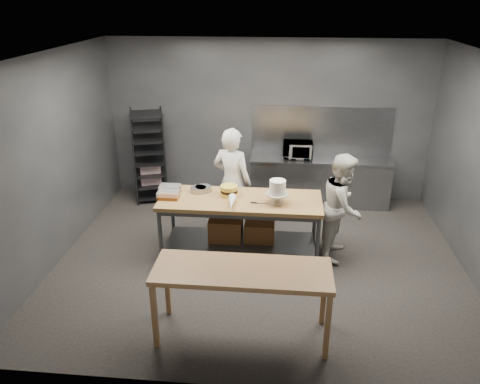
% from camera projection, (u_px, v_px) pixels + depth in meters
% --- Properties ---
extents(ground, '(6.00, 6.00, 0.00)m').
position_uv_depth(ground, '(259.00, 260.00, 7.08)').
color(ground, black).
rests_on(ground, ground).
extents(back_wall, '(6.00, 0.04, 3.00)m').
position_uv_depth(back_wall, '(268.00, 121.00, 8.78)').
color(back_wall, '#4C4F54').
rests_on(back_wall, ground).
extents(work_table, '(2.40, 0.90, 0.92)m').
position_uv_depth(work_table, '(240.00, 219.00, 7.07)').
color(work_table, olive).
rests_on(work_table, ground).
extents(near_counter, '(2.00, 0.70, 0.90)m').
position_uv_depth(near_counter, '(242.00, 276.00, 5.23)').
color(near_counter, brown).
rests_on(near_counter, ground).
extents(back_counter, '(2.60, 0.60, 0.90)m').
position_uv_depth(back_counter, '(319.00, 181.00, 8.81)').
color(back_counter, slate).
rests_on(back_counter, ground).
extents(splashback_panel, '(2.60, 0.02, 0.90)m').
position_uv_depth(splashback_panel, '(322.00, 130.00, 8.73)').
color(splashback_panel, slate).
rests_on(splashback_panel, back_counter).
extents(speed_rack, '(0.77, 0.80, 1.75)m').
position_uv_depth(speed_rack, '(149.00, 157.00, 8.86)').
color(speed_rack, black).
rests_on(speed_rack, ground).
extents(chef_behind, '(0.77, 0.63, 1.81)m').
position_uv_depth(chef_behind, '(232.00, 182.00, 7.54)').
color(chef_behind, white).
rests_on(chef_behind, ground).
extents(chef_right, '(0.81, 0.93, 1.62)m').
position_uv_depth(chef_right, '(342.00, 206.00, 6.92)').
color(chef_right, beige).
rests_on(chef_right, ground).
extents(microwave, '(0.54, 0.37, 0.30)m').
position_uv_depth(microwave, '(298.00, 150.00, 8.61)').
color(microwave, black).
rests_on(microwave, back_counter).
extents(frosted_cake_stand, '(0.34, 0.34, 0.36)m').
position_uv_depth(frosted_cake_stand, '(278.00, 189.00, 6.67)').
color(frosted_cake_stand, '#BAAE94').
rests_on(frosted_cake_stand, work_table).
extents(layer_cake, '(0.26, 0.26, 0.16)m').
position_uv_depth(layer_cake, '(229.00, 191.00, 6.98)').
color(layer_cake, gold).
rests_on(layer_cake, work_table).
extents(cake_pans, '(0.74, 0.35, 0.07)m').
position_uv_depth(cake_pans, '(189.00, 189.00, 7.14)').
color(cake_pans, gray).
rests_on(cake_pans, work_table).
extents(piping_bag, '(0.14, 0.39, 0.12)m').
position_uv_depth(piping_bag, '(232.00, 203.00, 6.64)').
color(piping_bag, white).
rests_on(piping_bag, work_table).
extents(offset_spatula, '(0.36, 0.02, 0.02)m').
position_uv_depth(offset_spatula, '(260.00, 203.00, 6.75)').
color(offset_spatula, slate).
rests_on(offset_spatula, work_table).
extents(pastry_clamshells, '(0.34, 0.44, 0.11)m').
position_uv_depth(pastry_clamshells, '(169.00, 192.00, 7.01)').
color(pastry_clamshells, '#974F1E').
rests_on(pastry_clamshells, work_table).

